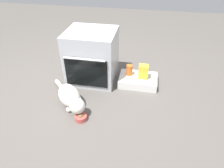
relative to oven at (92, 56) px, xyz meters
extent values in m
plane|color=#56514C|center=(-0.02, -0.43, -0.33)|extent=(8.00, 8.00, 0.00)
cube|color=#B7BABF|center=(0.00, 0.00, 0.00)|extent=(0.60, 0.55, 0.66)
cube|color=black|center=(0.00, -0.28, -0.08)|extent=(0.51, 0.01, 0.36)
cylinder|color=silver|center=(0.00, -0.31, 0.12)|extent=(0.48, 0.02, 0.02)
cube|color=white|center=(0.61, -0.03, -0.28)|extent=(0.48, 0.33, 0.11)
cylinder|color=#C64C47|center=(0.08, -0.79, -0.30)|extent=(0.12, 0.12, 0.06)
sphere|color=brown|center=(0.08, -0.79, -0.28)|extent=(0.07, 0.07, 0.07)
ellipsoid|color=silver|center=(-0.12, -0.57, -0.20)|extent=(0.41, 0.42, 0.22)
sphere|color=silver|center=(0.04, -0.74, -0.19)|extent=(0.16, 0.16, 0.16)
cone|color=silver|center=(0.07, -0.71, -0.13)|extent=(0.06, 0.06, 0.07)
cone|color=silver|center=(0.00, -0.77, -0.13)|extent=(0.06, 0.06, 0.07)
cylinder|color=silver|center=(-0.32, -0.35, -0.26)|extent=(0.25, 0.26, 0.08)
sphere|color=silver|center=(0.00, -0.61, -0.30)|extent=(0.06, 0.06, 0.06)
sphere|color=silver|center=(-0.09, -0.70, -0.30)|extent=(0.06, 0.06, 0.06)
cube|color=yellow|center=(0.66, -0.04, -0.13)|extent=(0.12, 0.09, 0.18)
cylinder|color=#D16023|center=(0.49, 0.00, -0.15)|extent=(0.08, 0.08, 0.14)
camera|label=1|loc=(0.67, -2.19, 1.18)|focal=31.98mm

